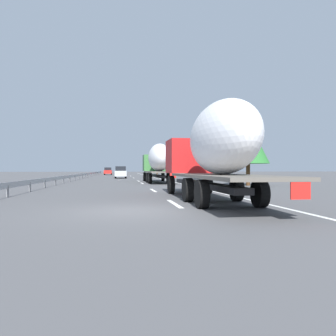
{
  "coord_description": "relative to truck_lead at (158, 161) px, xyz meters",
  "views": [
    {
      "loc": [
        -11.06,
        0.42,
        1.42
      ],
      "look_at": [
        18.94,
        -4.07,
        1.52
      ],
      "focal_mm": 34.57,
      "sensor_mm": 36.0,
      "label": 1
    }
  ],
  "objects": [
    {
      "name": "truck_lead",
      "position": [
        0.0,
        0.0,
        0.0
      ],
      "size": [
        12.18,
        2.55,
        4.02
      ],
      "color": "#387038",
      "rests_on": "ground_plane"
    },
    {
      "name": "road_sign",
      "position": [
        17.99,
        -3.1,
        -0.25
      ],
      "size": [
        0.1,
        0.9,
        2.97
      ],
      "color": "gray",
      "rests_on": "ground_plane"
    },
    {
      "name": "ground_plane",
      "position": [
        16.99,
        3.6,
        -2.31
      ],
      "size": [
        260.0,
        260.0,
        0.0
      ],
      "primitive_type": "plane",
      "color": "#4C4C4F"
    },
    {
      "name": "tree_1",
      "position": [
        36.73,
        -7.08,
        2.0
      ],
      "size": [
        3.23,
        3.23,
        6.85
      ],
      "color": "#472D19",
      "rests_on": "ground_plane"
    },
    {
      "name": "lane_stripe_2",
      "position": [
        -1.67,
        1.8,
        -2.31
      ],
      "size": [
        3.2,
        0.2,
        0.01
      ],
      "primitive_type": "cube",
      "color": "white",
      "rests_on": "ground_plane"
    },
    {
      "name": "lane_stripe_5",
      "position": [
        33.51,
        1.8,
        -2.31
      ],
      "size": [
        3.2,
        0.2,
        0.01
      ],
      "primitive_type": "cube",
      "color": "white",
      "rests_on": "ground_plane"
    },
    {
      "name": "car_silver_hatch",
      "position": [
        16.8,
        3.88,
        -1.38
      ],
      "size": [
        4.66,
        1.8,
        1.85
      ],
      "color": "#ADB2B7",
      "rests_on": "ground_plane"
    },
    {
      "name": "car_red_compact",
      "position": [
        47.61,
        6.9,
        -1.38
      ],
      "size": [
        4.76,
        1.89,
        1.83
      ],
      "color": "red",
      "rests_on": "ground_plane"
    },
    {
      "name": "tree_0",
      "position": [
        -7.55,
        -6.94,
        1.45
      ],
      "size": [
        3.62,
        3.62,
        5.66
      ],
      "color": "#472D19",
      "rests_on": "ground_plane"
    },
    {
      "name": "guardrail_median",
      "position": [
        19.99,
        9.6,
        -1.73
      ],
      "size": [
        94.0,
        0.1,
        0.76
      ],
      "color": "#9EA0A5",
      "rests_on": "ground_plane"
    },
    {
      "name": "lane_stripe_6",
      "position": [
        31.43,
        1.8,
        -2.31
      ],
      "size": [
        3.2,
        0.2,
        0.01
      ],
      "primitive_type": "cube",
      "color": "white",
      "rests_on": "ground_plane"
    },
    {
      "name": "truck_trailing",
      "position": [
        -20.32,
        0.0,
        0.03
      ],
      "size": [
        12.9,
        2.55,
        4.11
      ],
      "color": "#B21919",
      "rests_on": "ground_plane"
    },
    {
      "name": "tree_4",
      "position": [
        35.88,
        -9.63,
        1.95
      ],
      "size": [
        3.49,
        3.49,
        6.71
      ],
      "color": "#472D19",
      "rests_on": "ground_plane"
    },
    {
      "name": "tree_2",
      "position": [
        55.8,
        -6.32,
        1.94
      ],
      "size": [
        3.45,
        3.45,
        6.74
      ],
      "color": "#472D19",
      "rests_on": "ground_plane"
    },
    {
      "name": "lane_stripe_4",
      "position": [
        18.28,
        1.8,
        -2.31
      ],
      "size": [
        3.2,
        0.2,
        0.01
      ],
      "primitive_type": "cube",
      "color": "white",
      "rests_on": "ground_plane"
    },
    {
      "name": "lane_stripe_1",
      "position": [
        -12.6,
        1.8,
        -2.31
      ],
      "size": [
        3.2,
        0.2,
        0.01
      ],
      "primitive_type": "cube",
      "color": "white",
      "rests_on": "ground_plane"
    },
    {
      "name": "lane_stripe_0",
      "position": [
        -21.01,
        1.8,
        -2.31
      ],
      "size": [
        3.2,
        0.2,
        0.01
      ],
      "primitive_type": "cube",
      "color": "white",
      "rests_on": "ground_plane"
    },
    {
      "name": "tree_3",
      "position": [
        7.99,
        -7.24,
        2.28
      ],
      "size": [
        3.26,
        3.26,
        7.46
      ],
      "color": "#472D19",
      "rests_on": "ground_plane"
    },
    {
      "name": "edge_line_right",
      "position": [
        21.99,
        -1.9,
        -2.31
      ],
      "size": [
        110.0,
        0.2,
        0.01
      ],
      "primitive_type": "cube",
      "color": "white",
      "rests_on": "ground_plane"
    },
    {
      "name": "car_blue_sedan",
      "position": [
        71.79,
        7.48,
        -1.34
      ],
      "size": [
        4.06,
        1.72,
        1.96
      ],
      "color": "#28479E",
      "rests_on": "ground_plane"
    },
    {
      "name": "lane_stripe_3",
      "position": [
        4.47,
        1.8,
        -2.31
      ],
      "size": [
        3.2,
        0.2,
        0.01
      ],
      "primitive_type": "cube",
      "color": "white",
      "rests_on": "ground_plane"
    }
  ]
}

